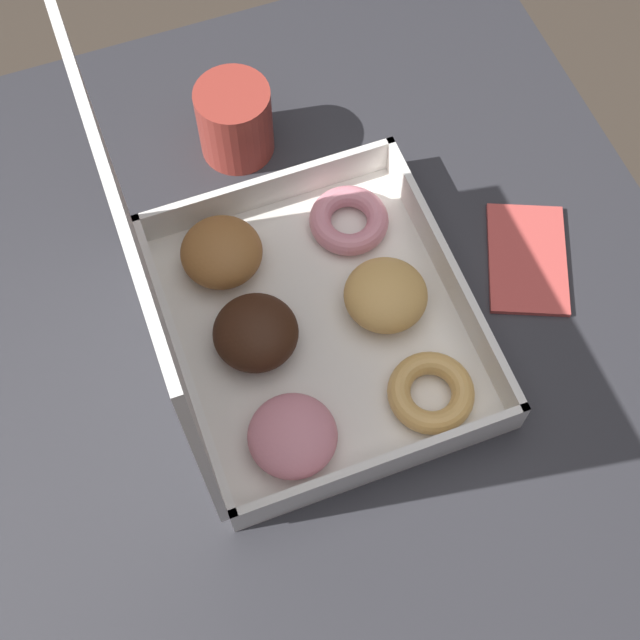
{
  "coord_description": "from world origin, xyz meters",
  "views": [
    {
      "loc": [
        -0.36,
        0.1,
        1.54
      ],
      "look_at": [
        0.02,
        -0.04,
        0.73
      ],
      "focal_mm": 50.0,
      "sensor_mm": 36.0,
      "label": 1
    }
  ],
  "objects": [
    {
      "name": "donut_box",
      "position": [
        0.02,
        0.0,
        0.77
      ],
      "size": [
        0.34,
        0.3,
        0.35
      ],
      "color": "silver",
      "rests_on": "dining_table"
    },
    {
      "name": "coffee_mug",
      "position": [
        0.27,
        -0.03,
        0.75
      ],
      "size": [
        0.08,
        0.08,
        0.09
      ],
      "color": "#A3382D",
      "rests_on": "dining_table"
    },
    {
      "name": "paper_napkin",
      "position": [
        0.02,
        -0.28,
        0.71
      ],
      "size": [
        0.16,
        0.13,
        0.01
      ],
      "color": "#CC4C47",
      "rests_on": "dining_table"
    },
    {
      "name": "dining_table",
      "position": [
        0.0,
        0.0,
        0.6
      ],
      "size": [
        0.94,
        0.88,
        0.71
      ],
      "color": "#2D2D33",
      "rests_on": "ground_plane"
    },
    {
      "name": "ground_plane",
      "position": [
        0.0,
        0.0,
        0.0
      ],
      "size": [
        8.0,
        8.0,
        0.0
      ],
      "primitive_type": "plane",
      "color": "#42382D"
    }
  ]
}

